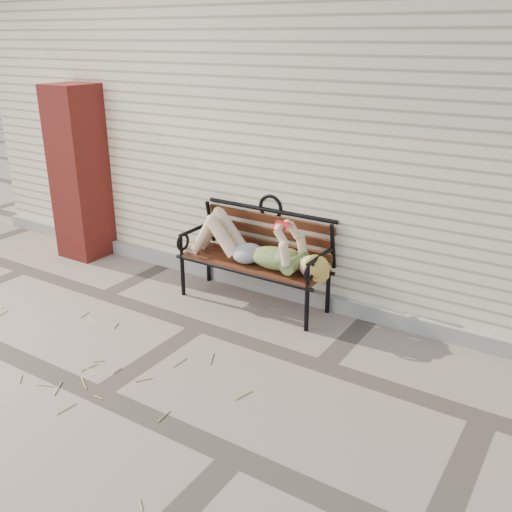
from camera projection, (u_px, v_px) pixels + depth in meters
The scene contains 7 objects.
ground at pixel (200, 327), 5.23m from camera, with size 80.00×80.00×0.00m, color #7B6A5E.
house_wall at pixel (345, 121), 7.04m from camera, with size 8.00×4.00×3.00m, color beige.
foundation_strip at pixel (257, 283), 5.96m from camera, with size 8.00×0.10×0.15m, color #A8A598.
brick_pillar at pixel (79, 173), 6.61m from camera, with size 0.50×0.50×2.00m, color maroon.
garden_bench at pixel (258, 245), 5.55m from camera, with size 1.61×0.64×1.04m.
reading_woman at pixel (252, 246), 5.43m from camera, with size 1.52×0.35×0.48m.
straw_scatter at pixel (98, 360), 4.68m from camera, with size 2.95×1.57×0.01m.
Camera 1 is at (2.93, -3.63, 2.50)m, focal length 40.00 mm.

